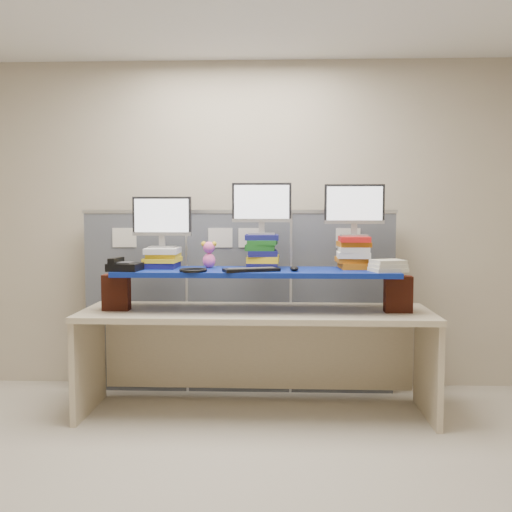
{
  "coord_description": "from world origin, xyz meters",
  "views": [
    {
      "loc": [
        0.31,
        -2.94,
        1.5
      ],
      "look_at": [
        0.16,
        1.24,
        1.19
      ],
      "focal_mm": 40.0,
      "sensor_mm": 36.0,
      "label": 1
    }
  ],
  "objects_px": {
    "desk": "(256,331)",
    "blue_board": "(256,272)",
    "monitor_right": "(354,207)",
    "monitor_left": "(162,219)",
    "monitor_center": "(262,205)",
    "keyboard": "(251,270)",
    "desk_phone": "(124,266)"
  },
  "relations": [
    {
      "from": "desk",
      "to": "blue_board",
      "type": "relative_size",
      "value": 1.26
    },
    {
      "from": "blue_board",
      "to": "monitor_right",
      "type": "height_order",
      "value": "monitor_right"
    },
    {
      "from": "blue_board",
      "to": "monitor_left",
      "type": "xyz_separation_m",
      "value": [
        -0.72,
        0.12,
        0.39
      ]
    },
    {
      "from": "monitor_center",
      "to": "keyboard",
      "type": "xyz_separation_m",
      "value": [
        -0.07,
        -0.26,
        -0.46
      ]
    },
    {
      "from": "desk",
      "to": "monitor_right",
      "type": "height_order",
      "value": "monitor_right"
    },
    {
      "from": "monitor_right",
      "to": "desk_phone",
      "type": "height_order",
      "value": "monitor_right"
    },
    {
      "from": "blue_board",
      "to": "keyboard",
      "type": "bearing_deg",
      "value": -100.61
    },
    {
      "from": "monitor_right",
      "to": "desk",
      "type": "bearing_deg",
      "value": -170.8
    },
    {
      "from": "monitor_center",
      "to": "desk_phone",
      "type": "height_order",
      "value": "monitor_center"
    },
    {
      "from": "monitor_right",
      "to": "blue_board",
      "type": "bearing_deg",
      "value": -170.8
    },
    {
      "from": "monitor_right",
      "to": "monitor_left",
      "type": "bearing_deg",
      "value": -180.0
    },
    {
      "from": "monitor_right",
      "to": "keyboard",
      "type": "relative_size",
      "value": 1.06
    },
    {
      "from": "desk",
      "to": "desk_phone",
      "type": "relative_size",
      "value": 10.73
    },
    {
      "from": "keyboard",
      "to": "desk_phone",
      "type": "xyz_separation_m",
      "value": [
        -0.92,
        0.02,
        0.02
      ]
    },
    {
      "from": "monitor_right",
      "to": "keyboard",
      "type": "distance_m",
      "value": 0.92
    },
    {
      "from": "monitor_center",
      "to": "monitor_right",
      "type": "relative_size",
      "value": 1.0
    },
    {
      "from": "blue_board",
      "to": "monitor_right",
      "type": "distance_m",
      "value": 0.88
    },
    {
      "from": "desk",
      "to": "monitor_right",
      "type": "bearing_deg",
      "value": 9.2
    },
    {
      "from": "keyboard",
      "to": "desk_phone",
      "type": "relative_size",
      "value": 1.74
    },
    {
      "from": "desk_phone",
      "to": "monitor_right",
      "type": "bearing_deg",
      "value": 14.3
    },
    {
      "from": "desk",
      "to": "keyboard",
      "type": "height_order",
      "value": "keyboard"
    },
    {
      "from": "monitor_center",
      "to": "keyboard",
      "type": "distance_m",
      "value": 0.54
    },
    {
      "from": "monitor_left",
      "to": "desk_phone",
      "type": "height_order",
      "value": "monitor_left"
    },
    {
      "from": "monitor_right",
      "to": "desk_phone",
      "type": "bearing_deg",
      "value": -171.63
    },
    {
      "from": "desk",
      "to": "blue_board",
      "type": "distance_m",
      "value": 0.44
    },
    {
      "from": "keyboard",
      "to": "desk",
      "type": "bearing_deg",
      "value": 59.95
    },
    {
      "from": "monitor_left",
      "to": "blue_board",
      "type": "bearing_deg",
      "value": -9.33
    },
    {
      "from": "desk",
      "to": "desk_phone",
      "type": "bearing_deg",
      "value": -172.28
    },
    {
      "from": "blue_board",
      "to": "monitor_center",
      "type": "distance_m",
      "value": 0.51
    },
    {
      "from": "desk",
      "to": "blue_board",
      "type": "xyz_separation_m",
      "value": [
        -0.0,
        0.0,
        0.44
      ]
    },
    {
      "from": "desk",
      "to": "monitor_center",
      "type": "height_order",
      "value": "monitor_center"
    },
    {
      "from": "monitor_right",
      "to": "desk_phone",
      "type": "relative_size",
      "value": 1.85
    }
  ]
}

